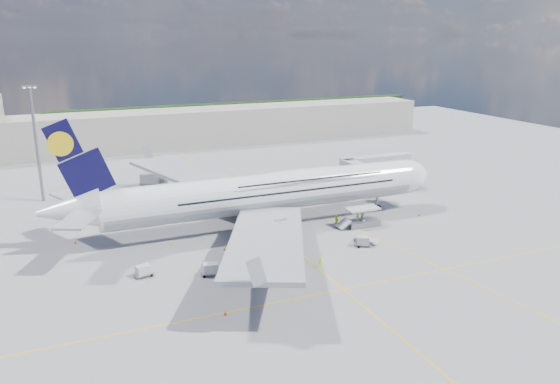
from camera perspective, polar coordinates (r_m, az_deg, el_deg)
name	(u,v)px	position (r m, az deg, el deg)	size (l,w,h in m)	color
ground	(288,243)	(97.55, 0.83, -5.37)	(300.00, 300.00, 0.00)	gray
taxi_line_main	(288,243)	(97.54, 0.83, -5.36)	(0.25, 220.00, 0.01)	#F2B70C
taxi_line_cross	(343,289)	(81.19, 6.60, -10.08)	(120.00, 0.25, 0.01)	#F2B70C
taxi_line_diag	(331,217)	(111.80, 5.35, -2.60)	(0.25, 100.00, 0.01)	#F2B70C
airliner	(268,192)	(104.18, -1.23, 0.03)	(77.26, 79.15, 23.71)	white
jet_bridge	(370,166)	(126.74, 9.42, 2.72)	(18.80, 12.10, 8.50)	#B7B7BC
cargo_loader	(361,220)	(106.92, 8.50, -2.88)	(8.53, 3.20, 3.67)	silver
light_mast	(36,143)	(130.08, -24.11, 4.73)	(3.00, 0.70, 25.50)	gray
terminal	(172,129)	(184.22, -11.20, 6.50)	(180.00, 16.00, 12.00)	#B2AD9E
tree_line	(242,112)	(238.00, -3.95, 8.38)	(160.00, 6.00, 8.00)	#193814
dolly_row_a	(211,269)	(85.41, -7.26, -7.97)	(3.26, 2.11, 1.92)	gray
dolly_row_b	(258,271)	(83.74, -2.29, -8.27)	(3.43, 1.93, 2.12)	gray
dolly_row_c	(231,279)	(83.42, -5.18, -9.01)	(3.50, 2.10, 0.49)	gray
dolly_back	(143,270)	(86.88, -14.09, -7.96)	(3.20, 2.28, 1.83)	gray
dolly_nose_far	(363,241)	(96.92, 8.64, -5.10)	(3.14, 2.57, 1.76)	gray
dolly_nose_near	(272,238)	(99.11, -0.82, -4.78)	(3.45, 2.10, 0.48)	gray
baggage_tug	(289,272)	(84.12, 0.99, -8.35)	(3.46, 2.51, 1.97)	silver
catering_truck_inner	(196,202)	(116.73, -8.81, -1.06)	(6.04, 2.86, 3.48)	gray
catering_truck_outer	(153,182)	(134.25, -13.09, 1.01)	(6.78, 5.13, 3.73)	gray
service_van	(367,240)	(98.64, 9.05, -4.94)	(2.08, 4.51, 1.25)	white
crew_nose	(378,197)	(123.80, 10.16, -0.51)	(0.63, 0.41, 1.72)	#D9F319
crew_loader	(358,215)	(110.49, 8.15, -2.44)	(0.86, 0.67, 1.76)	#A6FF1A
crew_wing	(236,264)	(86.75, -4.58, -7.56)	(1.12, 0.47, 1.91)	#AAE718
crew_van	(337,220)	(107.20, 5.94, -2.91)	(0.92, 0.60, 1.89)	#D2E818
crew_tug	(321,263)	(87.44, 4.27, -7.39)	(1.16, 0.67, 1.80)	#A0ED18
cone_nose	(419,215)	(115.23, 14.34, -2.32)	(0.46, 0.46, 0.58)	#FF600D
cone_wing_left_inner	(204,209)	(116.31, -7.91, -1.78)	(0.49, 0.49, 0.63)	#FF600D
cone_wing_left_outer	(157,196)	(127.53, -12.78, -0.43)	(0.50, 0.50, 0.63)	#FF600D
cone_wing_right_inner	(224,249)	(94.78, -5.86, -5.95)	(0.40, 0.40, 0.51)	#FF600D
cone_wing_right_outer	(225,313)	(74.17, -5.76, -12.49)	(0.45, 0.45, 0.57)	#FF600D
cone_tail	(75,242)	(103.85, -20.62, -4.92)	(0.46, 0.46, 0.59)	#FF600D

